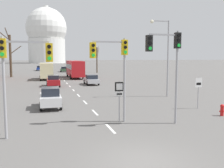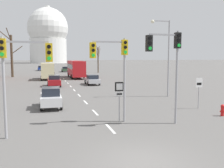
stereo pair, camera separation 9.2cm
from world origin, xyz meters
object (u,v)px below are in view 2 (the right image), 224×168
(sedan_far_right, at_px, (92,80))
(delivery_truck, at_px, (47,71))
(city_bus, at_px, (76,68))
(sedan_near_left, at_px, (50,72))
(sedan_distant_centre, at_px, (51,97))
(street_lamp_right, at_px, (165,50))
(sedan_far_left, at_px, (65,69))
(traffic_signal_near_left, at_px, (19,62))
(traffic_signal_near_right, at_px, (168,54))
(route_sign_post, at_px, (119,94))
(speed_limit_sign, at_px, (199,88))
(fire_hydrant, at_px, (223,110))
(traffic_signal_centre_tall, at_px, (114,59))
(sedan_near_right, at_px, (41,68))
(sedan_mid_centre, at_px, (54,81))

(sedan_far_right, xyz_separation_m, delivery_truck, (-6.52, 11.11, 0.92))
(city_bus, bearing_deg, sedan_near_left, 134.26)
(delivery_truck, bearing_deg, sedan_distant_centre, -90.30)
(street_lamp_right, relative_size, sedan_distant_centre, 2.06)
(sedan_far_left, distance_m, sedan_distant_centre, 53.32)
(traffic_signal_near_left, distance_m, traffic_signal_near_right, 8.53)
(traffic_signal_near_left, relative_size, city_bus, 0.48)
(traffic_signal_near_left, xyz_separation_m, route_sign_post, (5.86, 1.82, -2.15))
(traffic_signal_near_left, bearing_deg, route_sign_post, 17.26)
(delivery_truck, bearing_deg, sedan_far_right, -59.60)
(speed_limit_sign, xyz_separation_m, fire_hydrant, (0.18, -2.64, -1.29))
(traffic_signal_centre_tall, height_order, traffic_signal_near_left, traffic_signal_centre_tall)
(sedan_far_right, bearing_deg, traffic_signal_centre_tall, -97.25)
(route_sign_post, relative_size, sedan_far_right, 0.61)
(sedan_near_right, bearing_deg, sedan_far_right, -79.90)
(sedan_near_left, distance_m, sedan_far_right, 19.86)
(speed_limit_sign, relative_size, city_bus, 0.24)
(sedan_near_left, bearing_deg, sedan_near_right, 94.73)
(traffic_signal_near_right, distance_m, speed_limit_sign, 6.50)
(fire_hydrant, xyz_separation_m, sedan_distant_centre, (-11.75, 6.26, 0.41))
(route_sign_post, xyz_separation_m, city_bus, (1.66, 36.16, 0.25))
(fire_hydrant, relative_size, sedan_far_left, 0.18)
(sedan_near_left, distance_m, delivery_truck, 7.92)
(route_sign_post, xyz_separation_m, sedan_distant_centre, (-4.20, 5.76, -0.94))
(speed_limit_sign, distance_m, sedan_far_left, 57.01)
(fire_hydrant, bearing_deg, traffic_signal_centre_tall, 177.41)
(sedan_far_right, distance_m, sedan_distant_centre, 17.95)
(street_lamp_right, bearing_deg, traffic_signal_near_left, -142.21)
(speed_limit_sign, bearing_deg, delivery_truck, 109.99)
(sedan_near_left, height_order, sedan_near_right, sedan_near_left)
(route_sign_post, relative_size, speed_limit_sign, 1.02)
(traffic_signal_centre_tall, height_order, city_bus, traffic_signal_centre_tall)
(traffic_signal_centre_tall, height_order, sedan_mid_centre, traffic_signal_centre_tall)
(street_lamp_right, bearing_deg, city_bus, 102.35)
(sedan_far_left, bearing_deg, sedan_distant_centre, -95.83)
(sedan_mid_centre, relative_size, sedan_distant_centre, 1.18)
(sedan_near_right, relative_size, sedan_far_right, 1.06)
(sedan_near_right, bearing_deg, sedan_far_left, -52.98)
(traffic_signal_centre_tall, distance_m, fire_hydrant, 8.75)
(sedan_near_right, distance_m, sedan_mid_centre, 46.40)
(traffic_signal_near_right, bearing_deg, sedan_distant_centre, 133.50)
(traffic_signal_centre_tall, relative_size, city_bus, 0.50)
(traffic_signal_near_right, distance_m, sedan_far_right, 24.16)
(delivery_truck, bearing_deg, sedan_near_right, 92.63)
(route_sign_post, distance_m, fire_hydrant, 7.69)
(sedan_near_right, bearing_deg, route_sign_post, -85.26)
(traffic_signal_centre_tall, bearing_deg, sedan_mid_centre, 97.65)
(sedan_near_right, relative_size, sedan_far_left, 1.01)
(traffic_signal_centre_tall, bearing_deg, traffic_signal_near_left, -162.91)
(street_lamp_right, height_order, delivery_truck, street_lamp_right)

